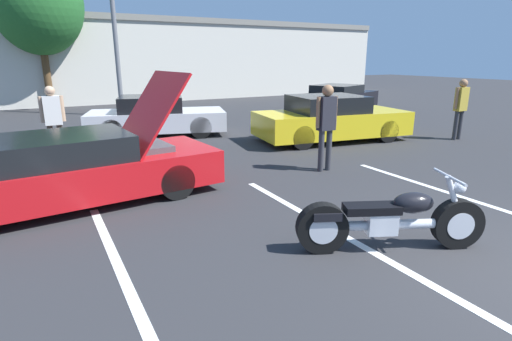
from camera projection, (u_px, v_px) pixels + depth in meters
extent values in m
cube|color=white|center=(135.00, 305.00, 3.86)|extent=(0.12, 5.73, 0.01)
cube|color=white|center=(356.00, 242.00, 5.17)|extent=(0.12, 5.73, 0.01)
cube|color=white|center=(487.00, 205.00, 6.48)|extent=(0.12, 5.73, 0.01)
cube|color=beige|center=(125.00, 60.00, 22.05)|extent=(32.00, 4.00, 4.40)
cube|color=gray|center=(121.00, 20.00, 21.49)|extent=(32.00, 4.20, 0.30)
cylinder|color=slate|center=(114.00, 19.00, 15.41)|extent=(0.18, 0.18, 7.46)
cylinder|color=brown|center=(47.00, 76.00, 18.47)|extent=(0.32, 0.32, 2.96)
ellipsoid|color=#236028|center=(37.00, 3.00, 17.61)|extent=(3.86, 3.86, 4.44)
cylinder|color=black|center=(457.00, 224.00, 4.97)|extent=(0.64, 0.41, 0.63)
cylinder|color=black|center=(322.00, 228.00, 4.84)|extent=(0.64, 0.41, 0.63)
cylinder|color=silver|center=(457.00, 224.00, 4.97)|extent=(0.39, 0.30, 0.35)
cylinder|color=silver|center=(322.00, 228.00, 4.84)|extent=(0.39, 0.30, 0.35)
cylinder|color=silver|center=(391.00, 225.00, 4.90)|extent=(1.38, 0.71, 0.12)
cube|color=silver|center=(381.00, 222.00, 4.88)|extent=(0.43, 0.37, 0.28)
ellipsoid|color=black|center=(413.00, 203.00, 4.84)|extent=(0.57, 0.46, 0.26)
cube|color=black|center=(372.00, 209.00, 4.82)|extent=(0.72, 0.52, 0.10)
cube|color=black|center=(326.00, 215.00, 4.80)|extent=(0.41, 0.34, 0.10)
cylinder|color=silver|center=(454.00, 200.00, 4.87)|extent=(0.31, 0.19, 0.62)
cylinder|color=silver|center=(449.00, 177.00, 4.79)|extent=(0.32, 0.65, 0.04)
sphere|color=silver|center=(459.00, 188.00, 4.84)|extent=(0.16, 0.16, 0.16)
cylinder|color=silver|center=(357.00, 227.00, 4.99)|extent=(1.05, 0.54, 0.09)
cube|color=red|center=(75.00, 176.00, 6.49)|extent=(4.74, 2.10, 0.57)
cube|color=black|center=(59.00, 148.00, 6.26)|extent=(2.20, 1.71, 0.40)
cylinder|color=black|center=(176.00, 181.00, 6.71)|extent=(0.62, 0.27, 0.61)
cylinder|color=black|center=(146.00, 163.00, 7.89)|extent=(0.62, 0.27, 0.61)
cube|color=red|center=(149.00, 112.00, 6.94)|extent=(1.09, 1.65, 1.34)
cube|color=#4C4C51|center=(150.00, 151.00, 7.10)|extent=(0.68, 0.99, 0.28)
cube|color=black|center=(338.00, 100.00, 17.50)|extent=(4.67, 3.31, 0.66)
cube|color=black|center=(337.00, 89.00, 17.24)|extent=(2.41, 2.26, 0.34)
cylinder|color=black|center=(368.00, 103.00, 18.05)|extent=(0.66, 0.44, 0.63)
cylinder|color=black|center=(336.00, 101.00, 19.04)|extent=(0.66, 0.44, 0.63)
cylinder|color=black|center=(340.00, 109.00, 16.07)|extent=(0.66, 0.44, 0.63)
cylinder|color=black|center=(306.00, 106.00, 17.05)|extent=(0.66, 0.44, 0.63)
cube|color=silver|center=(158.00, 120.00, 12.20)|extent=(4.36, 2.80, 0.57)
cube|color=black|center=(151.00, 104.00, 12.03)|extent=(2.18, 2.00, 0.45)
cylinder|color=black|center=(201.00, 127.00, 11.79)|extent=(0.68, 0.40, 0.64)
cylinder|color=black|center=(197.00, 120.00, 13.19)|extent=(0.68, 0.40, 0.64)
cylinder|color=black|center=(112.00, 130.00, 11.29)|extent=(0.68, 0.40, 0.64)
cylinder|color=black|center=(118.00, 122.00, 12.69)|extent=(0.68, 0.40, 0.64)
cube|color=yellow|center=(332.00, 123.00, 11.44)|extent=(4.51, 2.44, 0.66)
cube|color=black|center=(327.00, 104.00, 11.23)|extent=(2.15, 1.91, 0.45)
cylinder|color=black|center=(387.00, 131.00, 11.21)|extent=(0.65, 0.31, 0.63)
cylinder|color=black|center=(355.00, 123.00, 12.65)|extent=(0.65, 0.31, 0.63)
cylinder|color=black|center=(302.00, 138.00, 10.32)|extent=(0.65, 0.31, 0.63)
cylinder|color=black|center=(278.00, 128.00, 11.76)|extent=(0.65, 0.31, 0.63)
cylinder|color=#333338|center=(456.00, 126.00, 11.51)|extent=(0.12, 0.12, 0.84)
cylinder|color=#333338|center=(460.00, 125.00, 11.60)|extent=(0.12, 0.12, 0.84)
cube|color=#B29933|center=(461.00, 99.00, 11.35)|extent=(0.36, 0.20, 0.66)
cylinder|color=#9E704C|center=(457.00, 98.00, 11.24)|extent=(0.08, 0.08, 0.60)
cylinder|color=#9E704C|center=(466.00, 98.00, 11.44)|extent=(0.08, 0.08, 0.60)
sphere|color=#9E704C|center=(464.00, 83.00, 11.23)|extent=(0.23, 0.23, 0.23)
cylinder|color=brown|center=(52.00, 143.00, 9.21)|extent=(0.12, 0.12, 0.82)
cylinder|color=brown|center=(61.00, 142.00, 9.31)|extent=(0.12, 0.12, 0.82)
cube|color=white|center=(52.00, 110.00, 9.06)|extent=(0.36, 0.20, 0.65)
cylinder|color=tan|center=(41.00, 110.00, 8.95)|extent=(0.08, 0.08, 0.59)
cylinder|color=tan|center=(63.00, 108.00, 9.15)|extent=(0.08, 0.08, 0.59)
sphere|color=tan|center=(49.00, 91.00, 8.94)|extent=(0.22, 0.22, 0.22)
cylinder|color=#333338|center=(321.00, 151.00, 8.30)|extent=(0.12, 0.12, 0.87)
cylinder|color=#333338|center=(329.00, 150.00, 8.39)|extent=(0.12, 0.12, 0.87)
cube|color=#26262D|center=(327.00, 113.00, 8.13)|extent=(0.36, 0.20, 0.69)
cylinder|color=#9E704C|center=(318.00, 113.00, 8.02)|extent=(0.08, 0.08, 0.62)
cylinder|color=#9E704C|center=(335.00, 111.00, 8.23)|extent=(0.08, 0.08, 0.62)
sphere|color=#9E704C|center=(328.00, 91.00, 8.01)|extent=(0.23, 0.23, 0.23)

